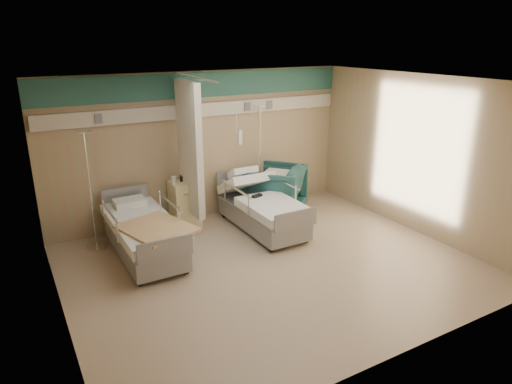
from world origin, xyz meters
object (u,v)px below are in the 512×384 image
iv_stand_left (95,225)px  bedside_cabinet (185,204)px  bed_left (144,238)px  iv_stand_right (259,188)px  bed_right (262,213)px  visitor_armchair (275,190)px

iv_stand_left → bedside_cabinet: bearing=6.1°
bed_left → iv_stand_right: bearing=19.8°
bedside_cabinet → bed_left: bearing=-139.4°
bed_right → bed_left: 2.20m
bed_right → bedside_cabinet: 1.46m
iv_stand_right → iv_stand_left: 3.33m
bedside_cabinet → iv_stand_right: bearing=2.5°
bedside_cabinet → iv_stand_left: iv_stand_left is taller
iv_stand_right → bedside_cabinet: bearing=-177.5°
bed_left → visitor_armchair: bearing=11.9°
visitor_armchair → iv_stand_left: 3.48m
bed_right → bed_left: (-2.20, 0.00, 0.00)m
bed_left → iv_stand_left: size_ratio=1.09×
bed_right → bed_left: size_ratio=1.00×
iv_stand_right → bed_right: bearing=-117.2°
bedside_cabinet → visitor_armchair: bearing=-9.5°
bed_right → bedside_cabinet: bearing=142.0°
iv_stand_right → iv_stand_left: iv_stand_right is taller
iv_stand_left → bed_right: bearing=-14.3°
bed_right → bed_left: bearing=180.0°
visitor_armchair → bed_right: bearing=2.2°
bedside_cabinet → visitor_armchair: visitor_armchair is taller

